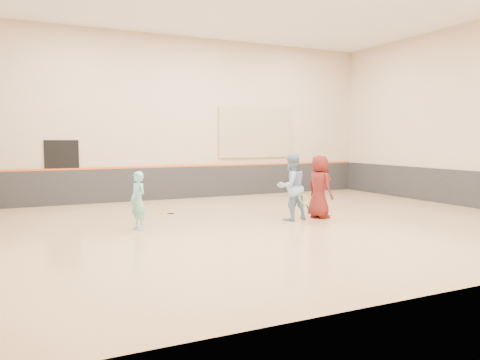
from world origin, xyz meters
name	(u,v)px	position (x,y,z in m)	size (l,w,h in m)	color
room	(265,193)	(0.00, 0.00, 0.81)	(15.04, 12.04, 6.22)	tan
wainscot_back	(190,182)	(0.00, 5.97, 0.60)	(14.90, 0.04, 1.20)	#232326
wainscot_right	(463,188)	(7.47, 0.00, 0.60)	(0.04, 11.90, 1.20)	#232326
accent_stripe	(189,166)	(0.00, 5.96, 1.22)	(14.90, 0.03, 0.06)	#D85914
acoustic_panel	(256,132)	(2.80, 5.95, 2.50)	(3.20, 0.08, 2.00)	tan
doorway	(62,173)	(-4.50, 5.98, 1.10)	(1.10, 0.05, 2.20)	black
girl	(138,201)	(-3.21, 0.63, 0.72)	(0.53, 0.35, 1.44)	#78D1CF
instructor	(291,187)	(0.91, 0.18, 0.92)	(0.90, 0.70, 1.84)	#809DC7
young_man	(320,187)	(1.84, 0.17, 0.89)	(0.87, 0.57, 1.78)	maroon
held_racket	(303,199)	(1.06, -0.20, 0.63)	(0.44, 0.44, 0.57)	#9AC02A
spare_racket	(162,213)	(-2.01, 2.77, 0.02)	(0.63, 0.63, 0.03)	#A9BE29
ball_under_racket	(284,222)	(0.47, -0.20, 0.03)	(0.07, 0.07, 0.07)	#CCD230
ball_in_hand	(330,179)	(2.07, 0.02, 1.11)	(0.07, 0.07, 0.07)	#B9D331
ball_beside_spare	(187,205)	(-0.80, 3.95, 0.03)	(0.07, 0.07, 0.07)	#BDDE33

